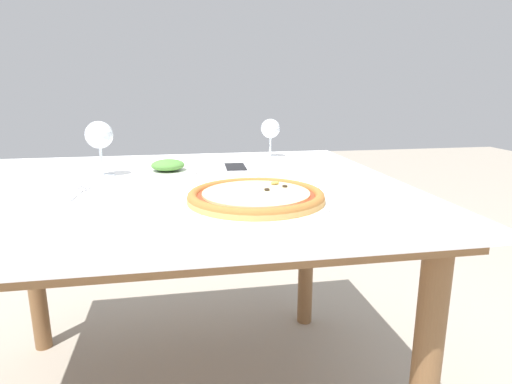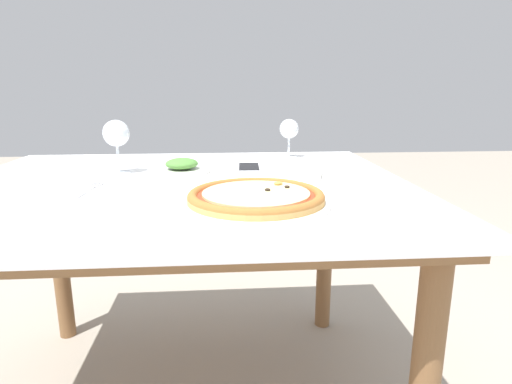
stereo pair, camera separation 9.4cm
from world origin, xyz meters
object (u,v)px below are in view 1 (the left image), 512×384
wine_glass_far_left (270,130)px  side_plate (168,168)px  cell_phone (235,168)px  dining_table (173,214)px  pizza_plate (256,198)px  fork (77,193)px  wine_glass_far_right (99,137)px

wine_glass_far_left → side_plate: 0.45m
wine_glass_far_left → cell_phone: (-0.16, -0.23, -0.09)m
dining_table → pizza_plate: 0.31m
fork → wine_glass_far_left: wine_glass_far_left is taller
pizza_plate → wine_glass_far_left: (0.17, 0.64, 0.08)m
dining_table → cell_phone: cell_phone is taller
cell_phone → wine_glass_far_right: bearing=-176.1°
pizza_plate → wine_glass_far_left: 0.67m
wine_glass_far_right → side_plate: 0.21m
fork → wine_glass_far_left: 0.75m
dining_table → wine_glass_far_right: size_ratio=7.77×
wine_glass_far_right → side_plate: bearing=0.4°
wine_glass_far_right → wine_glass_far_left: bearing=24.5°
dining_table → side_plate: bearing=93.9°
cell_phone → side_plate: side_plate is taller
dining_table → wine_glass_far_right: (-0.20, 0.16, 0.19)m
fork → cell_phone: (0.42, 0.24, 0.00)m
cell_phone → fork: bearing=-150.3°
pizza_plate → side_plate: (-0.20, 0.39, -0.00)m
dining_table → side_plate: side_plate is taller
fork → cell_phone: bearing=29.7°
fork → pizza_plate: bearing=-23.0°
dining_table → wine_glass_far_left: bearing=49.1°
dining_table → side_plate: size_ratio=7.28×
wine_glass_far_right → cell_phone: 0.41m
cell_phone → wine_glass_far_left: bearing=54.7°
wine_glass_far_left → cell_phone: size_ratio=0.95×
wine_glass_far_left → wine_glass_far_right: (-0.56, -0.25, 0.02)m
pizza_plate → fork: 0.45m
dining_table → side_plate: 0.19m
pizza_plate → cell_phone: size_ratio=2.23×
wine_glass_far_left → cell_phone: wine_glass_far_left is taller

